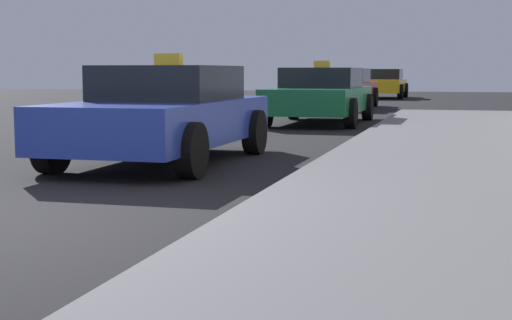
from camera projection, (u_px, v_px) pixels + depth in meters
name	position (u px, v px, depth m)	size (l,w,h in m)	color
sidewalk	(505.00, 238.00, 5.25)	(4.00, 32.00, 0.15)	#5B5B60
car_blue	(165.00, 113.00, 10.15)	(1.96, 4.20, 1.43)	#233899
car_green	(320.00, 95.00, 17.73)	(2.06, 4.42, 1.43)	#196638
car_red	(341.00, 88.00, 24.91)	(2.05, 4.40, 1.27)	red
car_yellow	(383.00, 83.00, 33.98)	(1.97, 4.20, 1.27)	yellow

